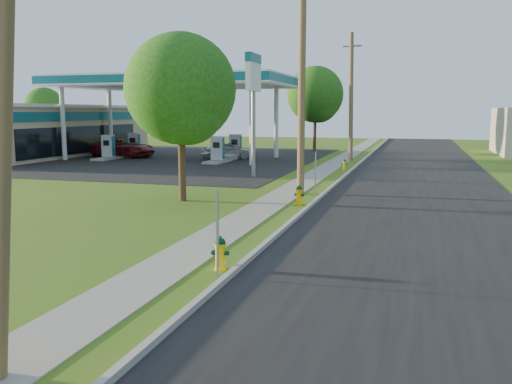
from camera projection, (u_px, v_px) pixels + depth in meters
ground_plane at (104, 358)px, 8.17m from camera, size 140.00×140.00×0.00m
road at (417, 234)px, 16.36m from camera, size 8.00×120.00×0.02m
curb at (289, 224)px, 17.49m from camera, size 0.15×120.00×0.15m
sidewalk at (237, 223)px, 18.00m from camera, size 1.50×120.00×0.03m
forecourt at (150, 158)px, 43.03m from camera, size 26.00×28.00×0.02m
utility_pole_near at (1, 21)px, 6.68m from camera, size 1.40×0.32×9.48m
utility_pole_mid at (302, 82)px, 23.71m from camera, size 1.40×0.32×9.80m
utility_pole_far at (351, 96)px, 40.79m from camera, size 1.40×0.32×9.50m
sign_post_near at (217, 235)px, 11.93m from camera, size 0.05×0.04×2.00m
sign_post_mid at (315, 175)px, 23.11m from camera, size 0.05×0.04×2.00m
sign_post_far at (350, 154)px, 34.67m from camera, size 0.05×0.04×2.00m
gas_canopy at (171, 82)px, 41.59m from camera, size 18.18×9.18×6.40m
fuel_pump_nw at (108, 150)px, 41.74m from camera, size 1.20×3.20×1.90m
fuel_pump_ne at (218, 153)px, 39.18m from camera, size 1.20×3.20×1.90m
fuel_pump_sw at (134, 147)px, 45.53m from camera, size 1.20×3.20×1.90m
fuel_pump_se at (235, 149)px, 42.97m from camera, size 1.20×3.20×1.90m
convenience_store at (33, 130)px, 45.84m from camera, size 10.40×22.40×4.25m
price_pylon at (253, 80)px, 29.96m from camera, size 0.34×2.04×6.85m
tree_verge at (182, 93)px, 21.88m from camera, size 4.53×4.53×6.86m
tree_lot at (316, 97)px, 49.33m from camera, size 5.15×5.15×7.81m
tree_back at (45, 109)px, 56.28m from camera, size 4.07×4.07×6.16m
hydrant_near at (220, 253)px, 12.67m from camera, size 0.42×0.37×0.82m
hydrant_mid at (299, 195)px, 21.53m from camera, size 0.42×0.37×0.81m
hydrant_far at (345, 165)px, 34.34m from camera, size 0.36×0.33×0.71m
car_red at (123, 148)px, 44.09m from camera, size 5.85×3.49×1.52m
car_silver at (227, 150)px, 42.28m from camera, size 4.26×3.03×1.35m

